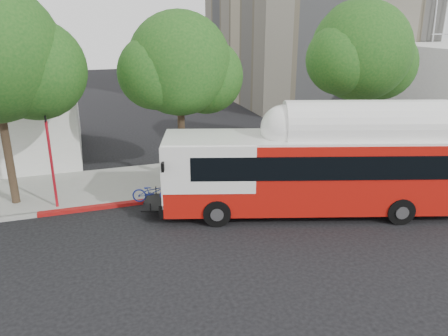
% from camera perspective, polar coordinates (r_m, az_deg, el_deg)
% --- Properties ---
extents(ground, '(120.00, 120.00, 0.00)m').
position_cam_1_polar(ground, '(18.09, 2.06, -8.03)').
color(ground, black).
rests_on(ground, ground).
extents(sidewalk, '(60.00, 5.00, 0.15)m').
position_cam_1_polar(sidewalk, '(23.76, -3.28, -1.00)').
color(sidewalk, gray).
rests_on(sidewalk, ground).
extents(curb_strip, '(60.00, 0.30, 0.15)m').
position_cam_1_polar(curb_strip, '(21.42, -1.49, -3.29)').
color(curb_strip, gray).
rests_on(curb_strip, ground).
extents(red_curb_segment, '(10.00, 0.32, 0.16)m').
position_cam_1_polar(red_curb_segment, '(20.84, -9.45, -4.21)').
color(red_curb_segment, maroon).
rests_on(red_curb_segment, ground).
extents(street_tree_left, '(6.67, 5.80, 9.74)m').
position_cam_1_polar(street_tree_left, '(20.92, -26.73, 12.66)').
color(street_tree_left, '#2D2116').
rests_on(street_tree_left, ground).
extents(street_tree_mid, '(5.75, 5.00, 8.62)m').
position_cam_1_polar(street_tree_mid, '(21.85, -4.82, 12.94)').
color(street_tree_mid, '#2D2116').
rests_on(street_tree_mid, ground).
extents(street_tree_right, '(6.21, 5.40, 9.18)m').
position_cam_1_polar(street_tree_right, '(25.84, 18.15, 13.84)').
color(street_tree_right, '#2D2116').
rests_on(street_tree_right, ground).
extents(transit_bus, '(13.71, 6.22, 4.02)m').
position_cam_1_polar(transit_bus, '(19.31, 11.58, -0.54)').
color(transit_bus, '#B2130C').
rests_on(transit_bus, ground).
extents(signal_pole, '(0.12, 0.41, 4.32)m').
position_cam_1_polar(signal_pole, '(20.47, -21.60, 0.61)').
color(signal_pole, red).
rests_on(signal_pole, ground).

